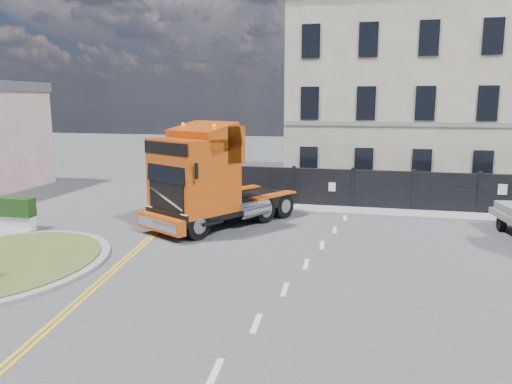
# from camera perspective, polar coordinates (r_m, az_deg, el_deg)

# --- Properties ---
(ground) EXTENTS (120.00, 120.00, 0.00)m
(ground) POSITION_cam_1_polar(r_m,az_deg,el_deg) (17.99, -3.52, -7.16)
(ground) COLOR #424244
(ground) RESTS_ON ground
(hoarding_fence) EXTENTS (18.80, 0.25, 2.00)m
(hoarding_fence) POSITION_cam_1_polar(r_m,az_deg,el_deg) (25.83, 16.58, 0.08)
(hoarding_fence) COLOR black
(hoarding_fence) RESTS_ON ground
(georgian_building) EXTENTS (12.30, 10.30, 12.80)m
(georgian_building) POSITION_cam_1_polar(r_m,az_deg,el_deg) (32.92, 15.37, 10.61)
(georgian_building) COLOR beige
(georgian_building) RESTS_ON ground
(pavement_far) EXTENTS (20.00, 1.60, 0.12)m
(pavement_far) POSITION_cam_1_polar(r_m,az_deg,el_deg) (25.10, 15.31, -2.33)
(pavement_far) COLOR gray
(pavement_far) RESTS_ON ground
(truck) EXTENTS (6.04, 7.72, 4.40)m
(truck) POSITION_cam_1_polar(r_m,az_deg,el_deg) (21.47, -5.64, 1.09)
(truck) COLOR black
(truck) RESTS_ON ground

